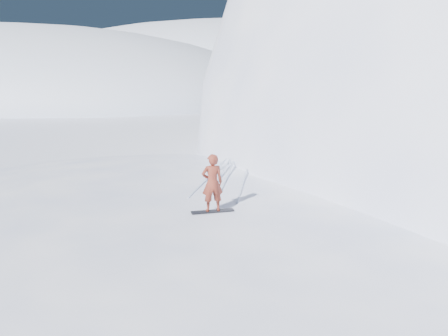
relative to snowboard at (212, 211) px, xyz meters
The scene contains 7 objects.
ground 3.12m from the snowboard, 120.59° to the right, with size 400.00×400.00×0.00m, color white.
near_ridge 2.74m from the snowboard, 90.21° to the left, with size 36.00×28.00×4.80m, color white.
far_ridge_c 115.83m from the snowboard, 110.74° to the left, with size 140.00×90.00×36.00m, color white.
wind_bumps 2.90m from the snowboard, 164.97° to the left, with size 16.00×14.40×1.00m.
snowboard is the anchor object (origin of this frame).
snowboarder 0.87m from the snowboard, ahead, with size 0.63×0.41×1.73m, color maroon.
board_tracks 4.03m from the snowboard, 104.46° to the left, with size 2.53×5.96×0.04m.
Camera 1 is at (5.52, -9.71, 6.74)m, focal length 35.00 mm.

